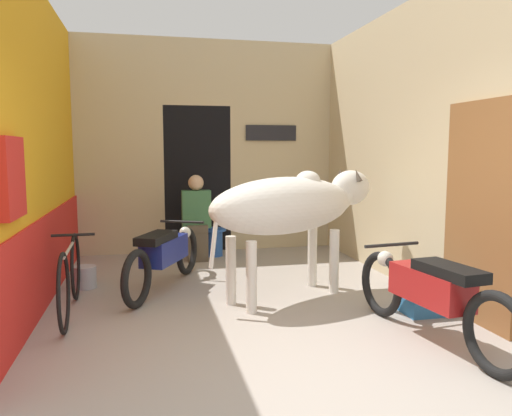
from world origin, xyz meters
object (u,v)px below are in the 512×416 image
Objects in this scene: shopkeeper_seated at (197,215)px; bucket at (85,277)px; motorcycle_far at (165,254)px; plastic_stool at (214,241)px; crate at (426,300)px; cow at (293,205)px; bicycle at (70,277)px; motorcycle_near at (430,292)px.

shopkeeper_seated reaches higher than bucket.
shopkeeper_seated reaches higher than motorcycle_far.
plastic_stool is 0.97× the size of crate.
crate is (1.12, -0.87, -0.88)m from cow.
bicycle is at bearing -91.58° from bucket.
shopkeeper_seated is (-1.59, 3.64, 0.23)m from motorcycle_near.
shopkeeper_seated is 1.99m from bucket.
cow reaches higher than plastic_stool.
motorcycle_far is at bearing -16.06° from bucket.
motorcycle_far reaches higher than plastic_stool.
motorcycle_near is 0.82m from crate.
cow is 1.80m from motorcycle_near.
cow is 1.27× the size of bicycle.
motorcycle_near is 3.89m from bucket.
motorcycle_far is 4.44× the size of plastic_stool.
motorcycle_far is 7.28× the size of bucket.
crate is at bearing -12.48° from bicycle.
bicycle is (-2.33, -0.11, -0.65)m from cow.
bicycle is at bearing 167.52° from crate.
motorcycle_far is 1.50× the size of shopkeeper_seated.
bucket is (0.03, 0.97, -0.24)m from bicycle.
shopkeeper_seated reaches higher than motorcycle_near.
bicycle is 3.53m from crate.
bicycle reaches higher than bucket.
bucket is at bearing -139.80° from plastic_stool.
motorcycle_near is 3.98m from shopkeeper_seated.
cow is 2.42m from bicycle.
plastic_stool is (-1.31, 3.86, -0.20)m from motorcycle_near.
plastic_stool is (0.28, 0.22, -0.44)m from shopkeeper_seated.
shopkeeper_seated is at bearing 111.91° from cow.
shopkeeper_seated is at bearing 123.42° from crate.
cow is 1.10× the size of motorcycle_near.
motorcycle_far is (-1.38, 0.60, -0.60)m from cow.
motorcycle_far is 2.91m from crate.
cow is 5.16× the size of crate.
bicycle is at bearing -143.41° from motorcycle_far.
crate is at bearing 60.73° from motorcycle_near.
motorcycle_near is at bearing -119.27° from crate.
motorcycle_far is 1.00m from bucket.
cow reaches higher than crate.
cow is 1.62m from motorcycle_far.
motorcycle_near is 1.16× the size of bicycle.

